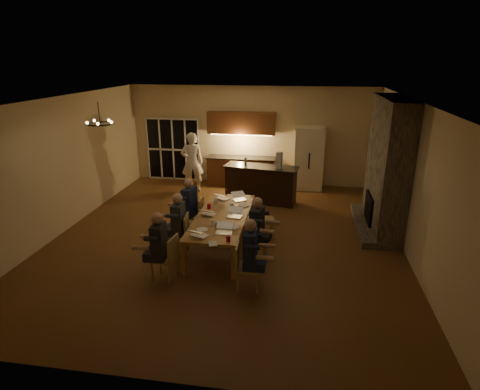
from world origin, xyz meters
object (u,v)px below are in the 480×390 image
object	(u,v)px
chair_right_near	(248,267)
laptop_a	(199,230)
chandelier	(100,124)
laptop_d	(235,212)
chair_left_mid	(178,234)
can_cola	(226,192)
dining_table	(223,231)
standing_person	(192,162)
bar_bottle	(246,161)
plate_far	(244,205)
redcup_near	(228,238)
bar_blender	(279,160)
mug_front	(213,222)
person_right_near	(250,255)
person_left_far	(190,206)
bar_island	(261,184)
plate_left	(202,230)
refrigerator	(309,158)
person_right_mid	(257,229)
redcup_mid	(209,206)
person_left_near	(159,247)
chair_left_far	(193,215)
person_left_mid	(179,224)
laptop_c	(209,210)
laptop_f	(240,196)
chair_right_mid	(257,240)
chair_left_near	(164,258)
mug_mid	(232,205)
can_silver	(216,225)
plate_near	(233,227)
laptop_e	(222,194)
laptop_b	(224,228)
chair_right_far	(265,220)
mug_back	(216,201)

from	to	relation	value
chair_right_near	laptop_a	size ratio (longest dim) A/B	2.78
chandelier	laptop_d	size ratio (longest dim) A/B	1.66
chair_left_mid	laptop_d	world-z (taller)	laptop_d
chair_left_mid	can_cola	size ratio (longest dim) A/B	7.42
dining_table	standing_person	size ratio (longest dim) A/B	1.52
bar_bottle	plate_far	bearing A→B (deg)	-82.75
redcup_near	bar_blender	xyz separation A→B (m)	(0.67, 4.20, 0.50)
mug_front	chandelier	bearing A→B (deg)	174.51
person_right_near	person_left_far	bearing A→B (deg)	37.96
bar_island	plate_far	distance (m)	2.40
plate_left	plate_far	size ratio (longest dim) A/B	0.92
mug_front	plate_far	world-z (taller)	mug_front
refrigerator	standing_person	distance (m)	3.71
person_left_far	redcup_near	bearing A→B (deg)	46.70
person_right_mid	redcup_mid	world-z (taller)	person_right_mid
person_right_near	standing_person	bearing A→B (deg)	25.18
refrigerator	laptop_a	xyz separation A→B (m)	(-2.12, -5.71, -0.14)
person_left_near	redcup_mid	size ratio (longest dim) A/B	11.50
laptop_d	bar_blender	xyz separation A→B (m)	(0.76, 2.97, 0.45)
chair_left_far	person_left_mid	distance (m)	1.14
laptop_a	laptop_c	distance (m)	1.13
chandelier	can_cola	xyz separation A→B (m)	(2.31, 1.71, -1.94)
laptop_f	plate_far	size ratio (longest dim) A/B	1.25
chair_right_mid	laptop_a	distance (m)	1.29
chair_left_near	mug_mid	size ratio (longest dim) A/B	8.90
person_left_far	person_left_mid	bearing A→B (deg)	15.18
chair_left_mid	can_silver	world-z (taller)	chair_left_mid
laptop_d	plate_near	distance (m)	0.60
laptop_e	can_cola	world-z (taller)	laptop_e
person_right_near	can_cola	world-z (taller)	person_right_near
dining_table	bar_island	bearing A→B (deg)	80.30
bar_island	plate_near	distance (m)	3.71
laptop_d	person_left_near	bearing A→B (deg)	-120.86
laptop_e	mug_mid	xyz separation A→B (m)	(0.33, -0.53, -0.06)
bar_island	laptop_d	bearing A→B (deg)	-84.97
bar_island	laptop_b	size ratio (longest dim) A/B	6.59
bar_island	chair_right_mid	xyz separation A→B (m)	(0.31, -3.59, -0.10)
person_right_near	mug_front	distance (m)	1.47
plate_left	chair_right_far	bearing A→B (deg)	52.59
person_left_near	can_silver	world-z (taller)	person_left_near
mug_back	redcup_mid	distance (m)	0.41
refrigerator	laptop_e	bearing A→B (deg)	-121.07
dining_table	bar_bottle	xyz separation A→B (m)	(0.07, 3.10, 0.83)
refrigerator	can_silver	distance (m)	5.61
bar_island	chair_left_far	size ratio (longest dim) A/B	2.37
bar_island	can_cola	distance (m)	1.81
person_left_near	can_cola	distance (m)	3.10
dining_table	laptop_c	world-z (taller)	laptop_c
chair_left_mid	chair_right_mid	size ratio (longest dim) A/B	1.00
bar_island	chandelier	xyz separation A→B (m)	(-3.02, -3.36, 2.21)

